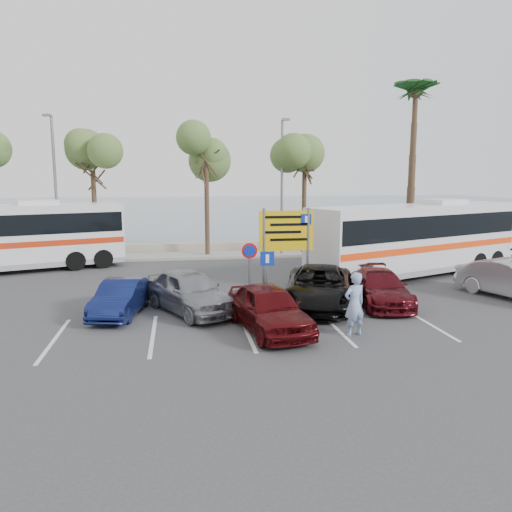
{
  "coord_description": "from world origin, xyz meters",
  "views": [
    {
      "loc": [
        -3.26,
        -16.11,
        4.84
      ],
      "look_at": [
        -0.25,
        3.0,
        1.74
      ],
      "focal_mm": 35.0,
      "sensor_mm": 36.0,
      "label": 1
    }
  ],
  "objects": [
    {
      "name": "pedestrian_near",
      "position": [
        2.0,
        -2.0,
        0.99
      ],
      "size": [
        0.83,
        0.67,
        1.98
      ],
      "primitive_type": "imported",
      "rotation": [
        0.0,
        0.0,
        3.44
      ],
      "color": "#8498C0",
      "rests_on": "ground"
    },
    {
      "name": "lane_markings",
      "position": [
        -1.14,
        -1.0,
        0.0
      ],
      "size": [
        12.02,
        4.2,
        0.01
      ],
      "primitive_type": null,
      "color": "silver",
      "rests_on": "ground"
    },
    {
      "name": "pedestrian_far",
      "position": [
        10.48,
        6.5,
        0.92
      ],
      "size": [
        1.01,
        1.11,
        1.85
      ],
      "primitive_type": "imported",
      "rotation": [
        0.0,
        0.0,
        2.0
      ],
      "color": "#363C52",
      "rests_on": "ground"
    },
    {
      "name": "car_blue",
      "position": [
        -5.3,
        1.5,
        0.62
      ],
      "size": [
        2.0,
        3.92,
        1.23
      ],
      "primitive_type": "imported",
      "rotation": [
        0.0,
        0.0,
        -0.19
      ],
      "color": "#101A4E",
      "rests_on": "ground"
    },
    {
      "name": "sign_no_stop",
      "position": [
        -0.6,
        2.38,
        1.58
      ],
      "size": [
        0.6,
        0.08,
        2.35
      ],
      "color": "slate",
      "rests_on": "ground"
    },
    {
      "name": "coach_bus_right",
      "position": [
        8.21,
        6.5,
        1.72
      ],
      "size": [
        11.97,
        6.87,
        3.71
      ],
      "color": "silver",
      "rests_on": "ground"
    },
    {
      "name": "tree_mid",
      "position": [
        -1.5,
        14.0,
        6.65
      ],
      "size": [
        3.2,
        3.2,
        8.0
      ],
      "color": "#382619",
      "rests_on": "kerb_strip"
    },
    {
      "name": "street_lamp_left",
      "position": [
        -10.0,
        13.52,
        4.6
      ],
      "size": [
        0.45,
        1.15,
        8.01
      ],
      "color": "slate",
      "rests_on": "kerb_strip"
    },
    {
      "name": "suv_black",
      "position": [
        1.9,
        1.5,
        0.75
      ],
      "size": [
        3.99,
        5.89,
        1.5
      ],
      "primitive_type": "imported",
      "rotation": [
        0.0,
        0.0,
        -0.31
      ],
      "color": "black",
      "rests_on": "ground"
    },
    {
      "name": "ground",
      "position": [
        0.0,
        0.0,
        0.0
      ],
      "size": [
        120.0,
        120.0,
        0.0
      ],
      "primitive_type": "plane",
      "color": "#353538",
      "rests_on": "ground"
    },
    {
      "name": "tree_right",
      "position": [
        4.5,
        14.0,
        6.17
      ],
      "size": [
        3.2,
        3.2,
        7.4
      ],
      "color": "#382619",
      "rests_on": "kerb_strip"
    },
    {
      "name": "tree_left",
      "position": [
        -8.0,
        14.0,
        6.0
      ],
      "size": [
        3.2,
        3.2,
        7.2
      ],
      "color": "#382619",
      "rests_on": "kerb_strip"
    },
    {
      "name": "sign_parking",
      "position": [
        -0.2,
        0.79,
        1.47
      ],
      "size": [
        0.5,
        0.07,
        2.25
      ],
      "color": "slate",
      "rests_on": "ground"
    },
    {
      "name": "coach_bus_left",
      "position": [
        -12.0,
        10.5,
        1.69
      ],
      "size": [
        11.82,
        6.2,
        3.63
      ],
      "color": "silver",
      "rests_on": "ground"
    },
    {
      "name": "kerb_strip",
      "position": [
        0.0,
        14.0,
        0.07
      ],
      "size": [
        44.0,
        2.4,
        0.15
      ],
      "primitive_type": "cube",
      "color": "gray",
      "rests_on": "ground"
    },
    {
      "name": "palm_tree",
      "position": [
        11.5,
        14.0,
        9.87
      ],
      "size": [
        4.8,
        4.8,
        11.2
      ],
      "color": "#382619",
      "rests_on": "kerb_strip"
    },
    {
      "name": "direction_sign",
      "position": [
        1.0,
        3.2,
        2.43
      ],
      "size": [
        2.2,
        0.12,
        3.6
      ],
      "color": "slate",
      "rests_on": "ground"
    },
    {
      "name": "car_silver_a",
      "position": [
        -2.9,
        1.5,
        0.77
      ],
      "size": [
        3.66,
        4.84,
        1.54
      ],
      "primitive_type": "imported",
      "rotation": [
        0.0,
        0.0,
        0.47
      ],
      "color": "gray",
      "rests_on": "ground"
    },
    {
      "name": "car_maroon",
      "position": [
        4.3,
        1.5,
        0.64
      ],
      "size": [
        2.36,
        4.61,
        1.28
      ],
      "primitive_type": "imported",
      "rotation": [
        0.0,
        0.0,
        -0.13
      ],
      "color": "#4D0C13",
      "rests_on": "ground"
    },
    {
      "name": "car_red",
      "position": [
        -0.5,
        -1.13,
        0.74
      ],
      "size": [
        2.54,
        4.6,
        1.48
      ],
      "primitive_type": "imported",
      "rotation": [
        0.0,
        0.0,
        0.19
      ],
      "color": "#4C0A0D",
      "rests_on": "ground"
    },
    {
      "name": "sea",
      "position": [
        0.0,
        60.0,
        0.01
      ],
      "size": [
        140.0,
        140.0,
        0.0
      ],
      "primitive_type": "plane",
      "color": "#465E70",
      "rests_on": "ground"
    },
    {
      "name": "seawall",
      "position": [
        0.0,
        16.0,
        0.3
      ],
      "size": [
        48.0,
        0.8,
        0.6
      ],
      "primitive_type": "cube",
      "color": "#A59884",
      "rests_on": "ground"
    },
    {
      "name": "street_lamp_right",
      "position": [
        3.0,
        13.52,
        4.6
      ],
      "size": [
        0.45,
        1.15,
        8.01
      ],
      "color": "slate",
      "rests_on": "kerb_strip"
    }
  ]
}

